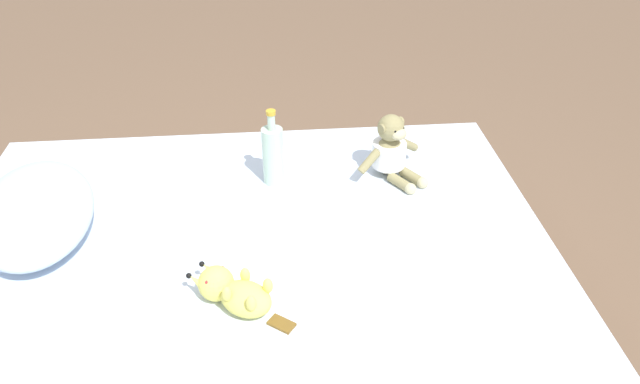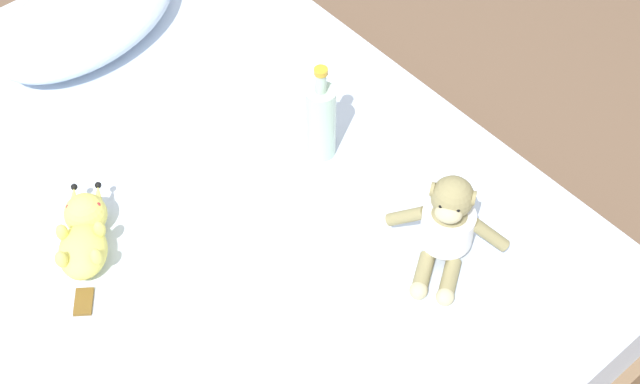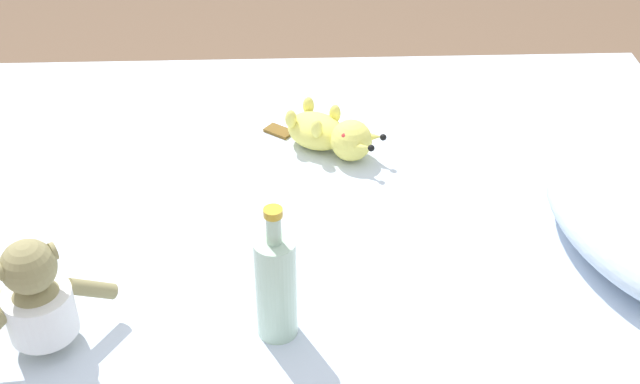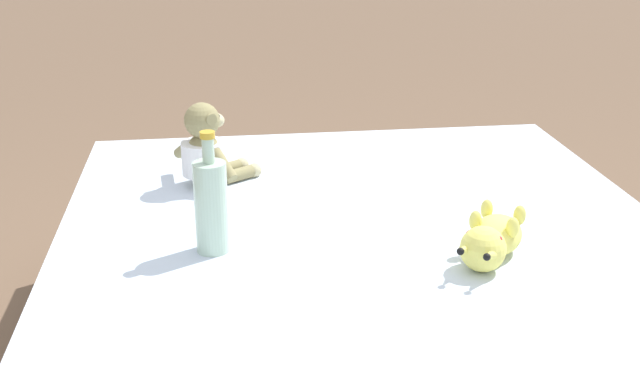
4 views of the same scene
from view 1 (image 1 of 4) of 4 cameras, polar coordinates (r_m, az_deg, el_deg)
ground_plane at (r=2.19m, az=-6.02°, el=-14.06°), size 16.00×16.00×0.00m
bed at (r=2.03m, az=-6.39°, el=-10.04°), size 1.52×1.96×0.44m
pillow at (r=2.11m, az=-25.28°, el=-1.64°), size 0.65×0.48×0.13m
plush_monkey at (r=2.18m, az=6.74°, el=3.84°), size 0.25×0.26×0.24m
plush_yellow_creature at (r=1.68m, az=-8.15°, el=-9.27°), size 0.24×0.30×0.10m
glass_bottle at (r=2.12m, az=-4.46°, el=3.56°), size 0.07×0.07×0.28m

